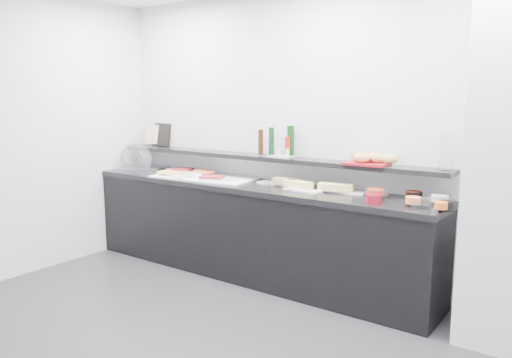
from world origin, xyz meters
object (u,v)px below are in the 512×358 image
Objects in this scene: cloche_base at (144,168)px; framed_print at (162,135)px; bread_tray at (367,164)px; carafe at (448,151)px; condiment_tray at (281,156)px; sandwich_plate_mid at (303,190)px.

cloche_base is 1.90× the size of framed_print.
bread_tray is (2.61, 0.11, 0.24)m from cloche_base.
condiment_tray is at bearing 179.77° from carafe.
cloche_base is 2.11m from sandwich_plate_mid.
framed_print reaches higher than cloche_base.
carafe is (3.18, -0.09, 0.02)m from framed_print.
carafe is at bearing -18.18° from cloche_base.
condiment_tray is (1.68, -0.08, -0.12)m from framed_print.
condiment_tray reaches higher than sandwich_plate_mid.
sandwich_plate_mid is 1.43× the size of condiment_tray.
framed_print reaches higher than condiment_tray.
carafe reaches higher than condiment_tray.
bread_tray is (0.88, -0.05, 0.00)m from condiment_tray.
carafe reaches higher than framed_print.
cloche_base is 1.75m from condiment_tray.
condiment_tray is 0.88m from bread_tray.
carafe is (1.12, 0.23, 0.39)m from sandwich_plate_mid.
bread_tray reaches higher than condiment_tray.
cloche_base reaches higher than sandwich_plate_mid.
framed_print is 0.87× the size of carafe.
framed_print is at bearing -179.47° from condiment_tray.
condiment_tray is (1.73, 0.16, 0.24)m from cloche_base.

